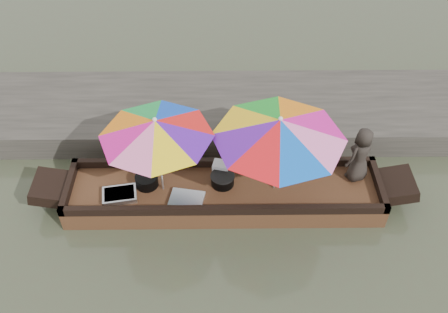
{
  "coord_description": "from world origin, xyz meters",
  "views": [
    {
      "loc": [
        -0.06,
        -5.76,
        6.61
      ],
      "look_at": [
        0.0,
        0.1,
        1.0
      ],
      "focal_mm": 40.0,
      "sensor_mm": 36.0,
      "label": 1
    }
  ],
  "objects_px": {
    "tray_crayfish": "(120,195)",
    "vendor": "(361,155)",
    "supply_bag": "(221,169)",
    "tray_scallop": "(187,199)",
    "charcoal_grill": "(223,180)",
    "cooking_pot": "(147,181)",
    "boat_hull": "(224,195)",
    "umbrella_bow": "(159,156)",
    "umbrella_stern": "(277,155)"
  },
  "relations": [
    {
      "from": "charcoal_grill",
      "to": "vendor",
      "type": "relative_size",
      "value": 0.37
    },
    {
      "from": "boat_hull",
      "to": "supply_bag",
      "type": "distance_m",
      "value": 0.46
    },
    {
      "from": "supply_bag",
      "to": "umbrella_stern",
      "type": "height_order",
      "value": "umbrella_stern"
    },
    {
      "from": "cooking_pot",
      "to": "tray_scallop",
      "type": "xyz_separation_m",
      "value": [
        0.7,
        -0.36,
        -0.07
      ]
    },
    {
      "from": "boat_hull",
      "to": "tray_crayfish",
      "type": "bearing_deg",
      "value": -174.23
    },
    {
      "from": "tray_crayfish",
      "to": "cooking_pot",
      "type": "bearing_deg",
      "value": 31.88
    },
    {
      "from": "supply_bag",
      "to": "umbrella_stern",
      "type": "distance_m",
      "value": 1.15
    },
    {
      "from": "tray_crayfish",
      "to": "charcoal_grill",
      "type": "bearing_deg",
      "value": 9.21
    },
    {
      "from": "charcoal_grill",
      "to": "supply_bag",
      "type": "bearing_deg",
      "value": 95.35
    },
    {
      "from": "tray_crayfish",
      "to": "umbrella_bow",
      "type": "bearing_deg",
      "value": 13.94
    },
    {
      "from": "supply_bag",
      "to": "umbrella_bow",
      "type": "bearing_deg",
      "value": -161.17
    },
    {
      "from": "cooking_pot",
      "to": "tray_crayfish",
      "type": "xyz_separation_m",
      "value": [
        -0.43,
        -0.27,
        -0.06
      ]
    },
    {
      "from": "cooking_pot",
      "to": "supply_bag",
      "type": "relative_size",
      "value": 1.38
    },
    {
      "from": "boat_hull",
      "to": "umbrella_stern",
      "type": "xyz_separation_m",
      "value": [
        0.85,
        0.0,
        0.95
      ]
    },
    {
      "from": "tray_crayfish",
      "to": "umbrella_bow",
      "type": "distance_m",
      "value": 1.03
    },
    {
      "from": "umbrella_bow",
      "to": "cooking_pot",
      "type": "bearing_deg",
      "value": 161.84
    },
    {
      "from": "tray_scallop",
      "to": "umbrella_stern",
      "type": "distance_m",
      "value": 1.67
    },
    {
      "from": "boat_hull",
      "to": "charcoal_grill",
      "type": "distance_m",
      "value": 0.29
    },
    {
      "from": "tray_crayfish",
      "to": "vendor",
      "type": "height_order",
      "value": "vendor"
    },
    {
      "from": "tray_scallop",
      "to": "umbrella_bow",
      "type": "distance_m",
      "value": 0.89
    },
    {
      "from": "umbrella_bow",
      "to": "vendor",
      "type": "bearing_deg",
      "value": 4.24
    },
    {
      "from": "vendor",
      "to": "umbrella_stern",
      "type": "distance_m",
      "value": 1.48
    },
    {
      "from": "tray_scallop",
      "to": "umbrella_stern",
      "type": "xyz_separation_m",
      "value": [
        1.47,
        0.27,
        0.74
      ]
    },
    {
      "from": "tray_crayfish",
      "to": "tray_scallop",
      "type": "bearing_deg",
      "value": -4.68
    },
    {
      "from": "charcoal_grill",
      "to": "umbrella_bow",
      "type": "relative_size",
      "value": 0.22
    },
    {
      "from": "cooking_pot",
      "to": "boat_hull",
      "type": "bearing_deg",
      "value": -3.99
    },
    {
      "from": "umbrella_bow",
      "to": "umbrella_stern",
      "type": "bearing_deg",
      "value": 0.0
    },
    {
      "from": "tray_scallop",
      "to": "vendor",
      "type": "xyz_separation_m",
      "value": [
        2.9,
        0.51,
        0.5
      ]
    },
    {
      "from": "cooking_pot",
      "to": "vendor",
      "type": "distance_m",
      "value": 3.63
    },
    {
      "from": "tray_scallop",
      "to": "supply_bag",
      "type": "distance_m",
      "value": 0.84
    },
    {
      "from": "supply_bag",
      "to": "tray_scallop",
      "type": "bearing_deg",
      "value": -133.46
    },
    {
      "from": "cooking_pot",
      "to": "tray_scallop",
      "type": "bearing_deg",
      "value": -27.4
    },
    {
      "from": "tray_scallop",
      "to": "umbrella_stern",
      "type": "bearing_deg",
      "value": 10.39
    },
    {
      "from": "supply_bag",
      "to": "umbrella_stern",
      "type": "bearing_deg",
      "value": -20.74
    },
    {
      "from": "cooking_pot",
      "to": "tray_crayfish",
      "type": "bearing_deg",
      "value": -148.12
    },
    {
      "from": "charcoal_grill",
      "to": "umbrella_stern",
      "type": "height_order",
      "value": "umbrella_stern"
    },
    {
      "from": "tray_crayfish",
      "to": "vendor",
      "type": "distance_m",
      "value": 4.08
    },
    {
      "from": "boat_hull",
      "to": "vendor",
      "type": "height_order",
      "value": "vendor"
    },
    {
      "from": "vendor",
      "to": "umbrella_stern",
      "type": "height_order",
      "value": "umbrella_stern"
    },
    {
      "from": "tray_crayfish",
      "to": "tray_scallop",
      "type": "relative_size",
      "value": 1.0
    },
    {
      "from": "charcoal_grill",
      "to": "supply_bag",
      "type": "xyz_separation_m",
      "value": [
        -0.02,
        0.23,
        0.04
      ]
    },
    {
      "from": "boat_hull",
      "to": "tray_scallop",
      "type": "height_order",
      "value": "tray_scallop"
    },
    {
      "from": "boat_hull",
      "to": "charcoal_grill",
      "type": "height_order",
      "value": "charcoal_grill"
    },
    {
      "from": "umbrella_bow",
      "to": "tray_crayfish",
      "type": "bearing_deg",
      "value": -166.06
    },
    {
      "from": "tray_scallop",
      "to": "umbrella_stern",
      "type": "height_order",
      "value": "umbrella_stern"
    },
    {
      "from": "tray_scallop",
      "to": "charcoal_grill",
      "type": "relative_size",
      "value": 1.43
    },
    {
      "from": "cooking_pot",
      "to": "tray_scallop",
      "type": "relative_size",
      "value": 0.69
    },
    {
      "from": "vendor",
      "to": "tray_scallop",
      "type": "bearing_deg",
      "value": -25.29
    },
    {
      "from": "charcoal_grill",
      "to": "umbrella_bow",
      "type": "distance_m",
      "value": 1.23
    },
    {
      "from": "cooking_pot",
      "to": "vendor",
      "type": "bearing_deg",
      "value": 2.45
    }
  ]
}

